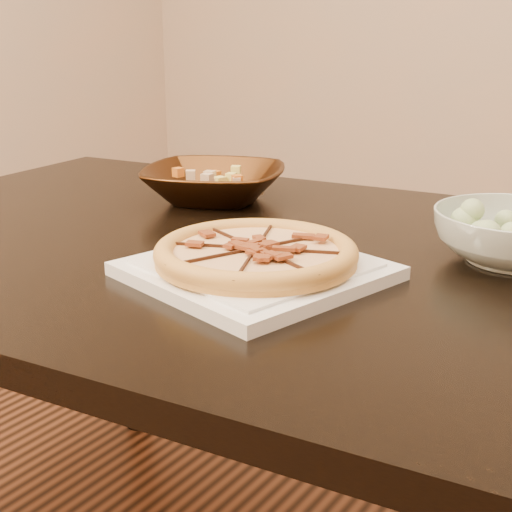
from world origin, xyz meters
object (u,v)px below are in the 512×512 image
object	(u,v)px
plate	(256,270)
bronze_bowl	(214,184)
pizza	(256,253)
dining_table	(250,298)

from	to	relation	value
plate	bronze_bowl	xyz separation A→B (m)	(-0.32, 0.32, 0.02)
pizza	dining_table	bearing A→B (deg)	127.58
pizza	bronze_bowl	distance (m)	0.45
dining_table	bronze_bowl	size ratio (longest dim) A/B	5.89
dining_table	plate	xyz separation A→B (m)	(0.10, -0.13, 0.10)
plate	bronze_bowl	distance (m)	0.45
pizza	bronze_bowl	size ratio (longest dim) A/B	1.02
bronze_bowl	plate	bearing A→B (deg)	-45.32
dining_table	pizza	world-z (taller)	pizza
pizza	bronze_bowl	xyz separation A→B (m)	(-0.32, 0.32, -0.00)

